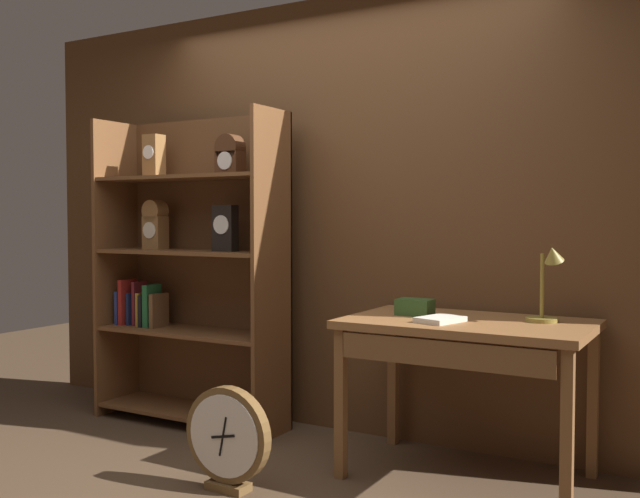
{
  "coord_description": "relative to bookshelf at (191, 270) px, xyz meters",
  "views": [
    {
      "loc": [
        2.01,
        -2.5,
        1.29
      ],
      "look_at": [
        0.14,
        0.75,
        1.12
      ],
      "focal_mm": 40.63,
      "sensor_mm": 36.0,
      "label": 1
    }
  ],
  "objects": [
    {
      "name": "back_wood_panel",
      "position": [
        0.94,
        0.33,
        0.34
      ],
      "size": [
        4.8,
        0.05,
        2.6
      ],
      "primitive_type": "cube",
      "color": "brown",
      "rests_on": "ground"
    },
    {
      "name": "bookshelf",
      "position": [
        0.0,
        0.0,
        0.0
      ],
      "size": [
        1.26,
        0.39,
        1.91
      ],
      "color": "brown",
      "rests_on": "ground"
    },
    {
      "name": "workbench",
      "position": [
        1.83,
        -0.13,
        -0.27
      ],
      "size": [
        1.17,
        0.73,
        0.78
      ],
      "color": "brown",
      "rests_on": "ground"
    },
    {
      "name": "desk_lamp",
      "position": [
        2.18,
        0.0,
        0.01
      ],
      "size": [
        0.2,
        0.19,
        0.38
      ],
      "color": "olive",
      "rests_on": "workbench"
    },
    {
      "name": "toolbox_small",
      "position": [
        1.54,
        -0.07,
        -0.13
      ],
      "size": [
        0.18,
        0.12,
        0.08
      ],
      "primitive_type": "cube",
      "color": "#2D5123",
      "rests_on": "workbench"
    },
    {
      "name": "open_repair_manual",
      "position": [
        1.73,
        -0.23,
        -0.16
      ],
      "size": [
        0.22,
        0.26,
        0.02
      ],
      "primitive_type": "cube",
      "rotation": [
        0.0,
        0.0,
        -0.29
      ],
      "color": "silver",
      "rests_on": "workbench"
    },
    {
      "name": "round_clock_large",
      "position": [
        0.91,
        -0.83,
        -0.71
      ],
      "size": [
        0.45,
        0.11,
        0.49
      ],
      "color": "brown",
      "rests_on": "ground"
    }
  ]
}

